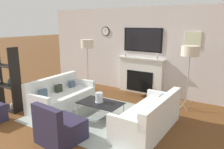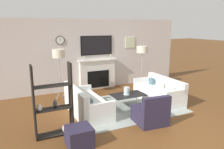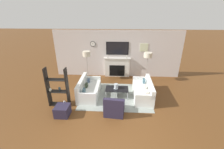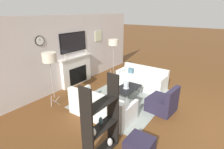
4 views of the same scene
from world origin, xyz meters
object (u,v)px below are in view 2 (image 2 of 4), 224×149
object	(u,v)px
floor_lamp_right	(142,50)
ottoman	(79,136)
coffee_table	(128,95)
couch_left	(86,105)
floor_lamp_left	(59,54)
shelf_unit	(53,104)
hurricane_candle	(127,91)
couch_right	(159,93)
armchair	(151,114)

from	to	relation	value
floor_lamp_right	ottoman	world-z (taller)	floor_lamp_right
floor_lamp_right	coffee_table	bearing A→B (deg)	-133.29
couch_left	floor_lamp_left	bearing A→B (deg)	102.26
shelf_unit	ottoman	world-z (taller)	shelf_unit
shelf_unit	ottoman	bearing A→B (deg)	-61.21
coffee_table	hurricane_candle	xyz separation A→B (m)	(-0.04, 0.02, 0.13)
floor_lamp_left	ottoman	size ratio (longest dim) A/B	3.29
couch_right	coffee_table	size ratio (longest dim) A/B	1.83
coffee_table	floor_lamp_left	bearing A→B (deg)	135.31
couch_right	hurricane_candle	bearing A→B (deg)	-178.44
ottoman	floor_lamp_right	bearing A→B (deg)	41.31
armchair	coffee_table	distance (m)	1.26
floor_lamp_left	floor_lamp_right	world-z (taller)	floor_lamp_left
floor_lamp_right	shelf_unit	world-z (taller)	floor_lamp_right
couch_left	floor_lamp_left	world-z (taller)	floor_lamp_left
hurricane_candle	ottoman	size ratio (longest dim) A/B	0.45
couch_left	couch_right	xyz separation A→B (m)	(2.54, 0.00, 0.01)
couch_left	hurricane_candle	distance (m)	1.31
shelf_unit	armchair	bearing A→B (deg)	-11.03
couch_right	ottoman	size ratio (longest dim) A/B	3.64
hurricane_candle	floor_lamp_right	size ratio (longest dim) A/B	0.14
armchair	ottoman	size ratio (longest dim) A/B	1.58
couch_left	coffee_table	world-z (taller)	couch_left
coffee_table	floor_lamp_right	xyz separation A→B (m)	(1.57, 1.66, 1.15)
couch_right	coffee_table	world-z (taller)	couch_right
armchair	coffee_table	size ratio (longest dim) A/B	0.79
floor_lamp_left	armchair	bearing A→B (deg)	-60.97
couch_left	coffee_table	bearing A→B (deg)	-2.21
shelf_unit	ottoman	distance (m)	0.94
armchair	shelf_unit	bearing A→B (deg)	168.97
floor_lamp_right	floor_lamp_left	bearing A→B (deg)	180.00
couch_left	armchair	size ratio (longest dim) A/B	2.23
coffee_table	floor_lamp_right	size ratio (longest dim) A/B	0.61
armchair	ottoman	bearing A→B (deg)	-173.41
shelf_unit	couch_right	bearing A→B (deg)	13.40
floor_lamp_left	ottoman	world-z (taller)	floor_lamp_left
coffee_table	ottoman	size ratio (longest dim) A/B	1.99
couch_right	floor_lamp_left	bearing A→B (deg)	150.88
couch_left	floor_lamp_left	xyz separation A→B (m)	(-0.35, 1.61, 1.26)
coffee_table	shelf_unit	size ratio (longest dim) A/B	0.62
coffee_table	ottoman	distance (m)	2.50
couch_right	shelf_unit	xyz separation A→B (m)	(-3.59, -0.86, 0.46)
shelf_unit	floor_lamp_left	bearing A→B (deg)	74.11
floor_lamp_right	ottoman	distance (m)	4.94
floor_lamp_left	shelf_unit	distance (m)	2.68
couch_right	coffee_table	bearing A→B (deg)	-177.48
armchair	shelf_unit	distance (m)	2.41
coffee_table	ottoman	xyz separation A→B (m)	(-2.01, -1.48, -0.18)
coffee_table	shelf_unit	bearing A→B (deg)	-161.38
armchair	floor_lamp_left	distance (m)	3.57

